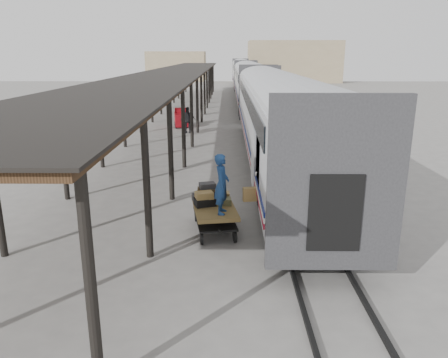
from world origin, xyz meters
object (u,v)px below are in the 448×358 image
baggage_cart (214,212)px  pedestrian (188,120)px  luggage_tug (181,119)px  porter (222,184)px

baggage_cart → pedestrian: bearing=88.6°
baggage_cart → luggage_tug: luggage_tug is taller
porter → pedestrian: 18.87m
luggage_tug → porter: size_ratio=0.97×
baggage_cart → pedestrian: pedestrian is taller
porter → luggage_tug: bearing=14.4°
porter → pedestrian: porter is taller
porter → pedestrian: (-2.67, 18.66, -0.83)m
baggage_cart → pedestrian: (-2.42, 18.01, 0.28)m
baggage_cart → luggage_tug: size_ratio=1.47×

